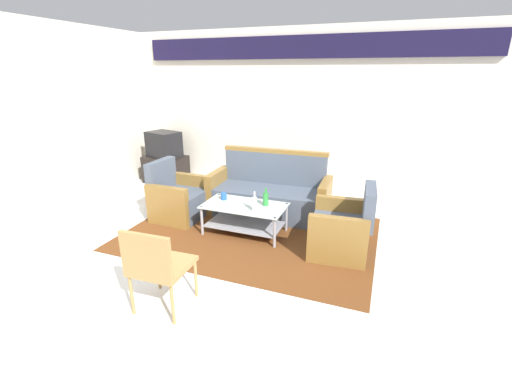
# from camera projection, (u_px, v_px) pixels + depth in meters

# --- Properties ---
(ground_plane) EXTENTS (14.00, 14.00, 0.00)m
(ground_plane) POSITION_uv_depth(u_px,v_px,m) (227.00, 271.00, 3.84)
(ground_plane) COLOR white
(wall_back) EXTENTS (6.52, 0.19, 2.80)m
(wall_back) POSITION_uv_depth(u_px,v_px,m) (300.00, 109.00, 6.05)
(wall_back) COLOR silver
(wall_back) RESTS_ON ground
(rug) EXTENTS (3.26, 2.29, 0.01)m
(rug) POSITION_uv_depth(u_px,v_px,m) (250.00, 233.00, 4.72)
(rug) COLOR brown
(rug) RESTS_ON ground
(couch) EXTENTS (1.82, 0.80, 0.96)m
(couch) POSITION_uv_depth(u_px,v_px,m) (270.00, 195.00, 5.27)
(couch) COLOR #4C5666
(couch) RESTS_ON rug
(armchair_left) EXTENTS (0.71, 0.77, 0.85)m
(armchair_left) POSITION_uv_depth(u_px,v_px,m) (178.00, 199.00, 5.17)
(armchair_left) COLOR #4C5666
(armchair_left) RESTS_ON rug
(armchair_right) EXTENTS (0.75, 0.81, 0.85)m
(armchair_right) POSITION_uv_depth(u_px,v_px,m) (342.00, 231.00, 4.15)
(armchair_right) COLOR #4C5666
(armchair_right) RESTS_ON rug
(coffee_table) EXTENTS (1.10, 0.60, 0.40)m
(coffee_table) POSITION_uv_depth(u_px,v_px,m) (245.00, 215.00, 4.66)
(coffee_table) COLOR silver
(coffee_table) RESTS_ON rug
(bottle_green) EXTENTS (0.07, 0.07, 0.24)m
(bottle_green) POSITION_uv_depth(u_px,v_px,m) (266.00, 199.00, 4.57)
(bottle_green) COLOR #2D8C38
(bottle_green) RESTS_ON coffee_table
(bottle_clear) EXTENTS (0.07, 0.07, 0.26)m
(bottle_clear) POSITION_uv_depth(u_px,v_px,m) (254.00, 203.00, 4.40)
(bottle_clear) COLOR silver
(bottle_clear) RESTS_ON coffee_table
(cup) EXTENTS (0.08, 0.08, 0.10)m
(cup) POSITION_uv_depth(u_px,v_px,m) (224.00, 196.00, 4.79)
(cup) COLOR #2659A5
(cup) RESTS_ON coffee_table
(tv_stand) EXTENTS (0.80, 0.50, 0.52)m
(tv_stand) POSITION_uv_depth(u_px,v_px,m) (166.00, 169.00, 6.86)
(tv_stand) COLOR black
(tv_stand) RESTS_ON ground
(television) EXTENTS (0.70, 0.58, 0.48)m
(television) POSITION_uv_depth(u_px,v_px,m) (164.00, 144.00, 6.70)
(television) COLOR black
(television) RESTS_ON tv_stand
(wicker_chair) EXTENTS (0.50, 0.50, 0.84)m
(wicker_chair) POSITION_uv_depth(u_px,v_px,m) (156.00, 264.00, 3.05)
(wicker_chair) COLOR #AD844C
(wicker_chair) RESTS_ON ground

